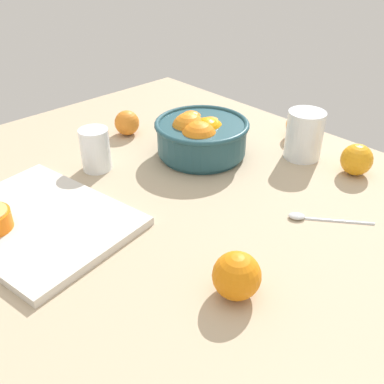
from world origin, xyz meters
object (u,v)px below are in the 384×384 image
(cutting_board, at_px, (38,221))
(loose_orange_2, at_px, (127,123))
(loose_orange_0, at_px, (357,160))
(loose_orange_1, at_px, (237,276))
(fruit_bowl, at_px, (201,136))
(spoon, at_px, (317,218))
(loose_orange_3, at_px, (299,125))
(second_glass, at_px, (304,138))
(juice_glass, at_px, (96,152))

(cutting_board, height_order, loose_orange_2, loose_orange_2)
(loose_orange_0, bearing_deg, loose_orange_1, -81.90)
(fruit_bowl, bearing_deg, spoon, -4.20)
(fruit_bowl, height_order, spoon, fruit_bowl)
(loose_orange_0, relative_size, spoon, 0.52)
(cutting_board, relative_size, loose_orange_2, 5.33)
(loose_orange_3, bearing_deg, fruit_bowl, -112.11)
(second_glass, xyz_separation_m, loose_orange_2, (-0.39, -0.23, -0.02))
(fruit_bowl, bearing_deg, juice_glass, -118.04)
(juice_glass, bearing_deg, loose_orange_1, -7.76)
(cutting_board, bearing_deg, loose_orange_1, 20.02)
(cutting_board, distance_m, loose_orange_3, 0.69)
(second_glass, bearing_deg, fruit_bowl, -134.79)
(second_glass, relative_size, cutting_board, 0.33)
(second_glass, xyz_separation_m, loose_orange_3, (-0.07, 0.08, -0.01))
(fruit_bowl, distance_m, loose_orange_1, 0.47)
(loose_orange_3, bearing_deg, loose_orange_0, -18.06)
(juice_glass, distance_m, loose_orange_2, 0.19)
(loose_orange_0, xyz_separation_m, loose_orange_1, (0.07, -0.47, 0.00))
(loose_orange_2, relative_size, spoon, 0.48)
(fruit_bowl, height_order, loose_orange_0, fruit_bowl)
(juice_glass, distance_m, spoon, 0.50)
(juice_glass, relative_size, loose_orange_2, 1.50)
(fruit_bowl, height_order, loose_orange_1, fruit_bowl)
(loose_orange_2, distance_m, spoon, 0.57)
(fruit_bowl, height_order, juice_glass, fruit_bowl)
(cutting_board, distance_m, loose_orange_1, 0.40)
(fruit_bowl, distance_m, second_glass, 0.24)
(spoon, bearing_deg, loose_orange_1, -84.70)
(loose_orange_0, bearing_deg, loose_orange_2, -154.73)
(loose_orange_1, bearing_deg, juice_glass, 172.24)
(loose_orange_2, distance_m, loose_orange_3, 0.45)
(fruit_bowl, height_order, loose_orange_2, fruit_bowl)
(juice_glass, xyz_separation_m, loose_orange_1, (0.48, -0.07, -0.00))
(second_glass, distance_m, loose_orange_2, 0.45)
(juice_glass, bearing_deg, loose_orange_3, 65.07)
(loose_orange_2, bearing_deg, juice_glass, -57.28)
(loose_orange_2, bearing_deg, loose_orange_3, 43.77)
(fruit_bowl, distance_m, loose_orange_2, 0.23)
(fruit_bowl, relative_size, spoon, 1.65)
(second_glass, relative_size, spoon, 0.85)
(fruit_bowl, xyz_separation_m, loose_orange_3, (0.10, 0.25, -0.02))
(loose_orange_0, bearing_deg, fruit_bowl, -147.73)
(cutting_board, bearing_deg, juice_glass, 118.16)
(loose_orange_1, relative_size, loose_orange_2, 1.16)
(spoon, bearing_deg, juice_glass, -157.20)
(loose_orange_0, height_order, spoon, loose_orange_0)
(loose_orange_3, distance_m, spoon, 0.37)
(loose_orange_2, bearing_deg, fruit_bowl, 14.33)
(loose_orange_1, bearing_deg, second_glass, 113.40)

